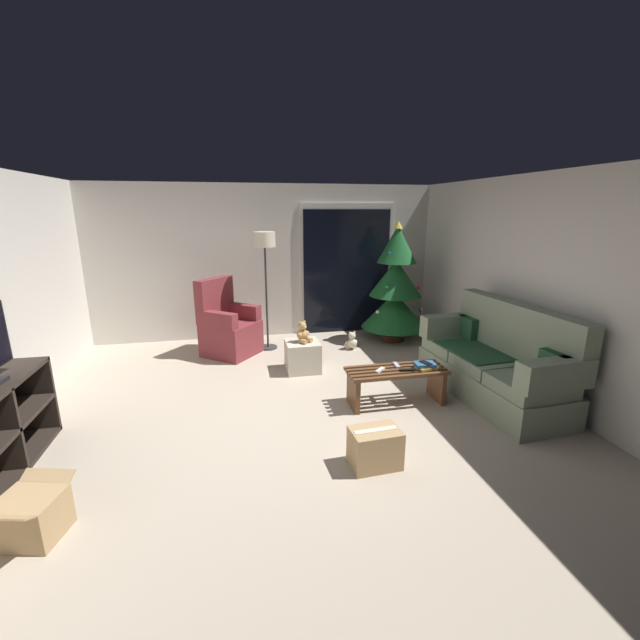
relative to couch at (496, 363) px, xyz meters
name	(u,v)px	position (x,y,z in m)	size (l,w,h in m)	color
ground_plane	(296,418)	(-2.32, -0.06, -0.40)	(7.00, 7.00, 0.00)	#B2A38E
wall_back	(267,262)	(-2.32, 3.00, 0.85)	(5.72, 0.12, 2.50)	silver
wall_right	(552,289)	(0.54, -0.06, 0.85)	(0.12, 6.00, 2.50)	silver
patio_door_frame	(346,269)	(-0.97, 2.93, 0.70)	(1.60, 0.02, 2.20)	silver
patio_door_glass	(347,272)	(-0.97, 2.91, 0.65)	(1.50, 0.02, 2.10)	black
couch	(496,363)	(0.00, 0.00, 0.00)	(0.91, 1.99, 1.08)	gray
coffee_table	(396,381)	(-1.18, 0.05, -0.13)	(1.10, 0.40, 0.41)	brown
remote_silver	(396,365)	(-1.15, 0.14, 0.02)	(0.04, 0.16, 0.02)	#ADADB2
remote_white	(380,370)	(-1.38, 0.03, 0.02)	(0.04, 0.16, 0.02)	silver
remote_black	(407,370)	(-1.10, -0.02, 0.02)	(0.04, 0.16, 0.02)	black
book_stack	(426,366)	(-0.86, 0.01, 0.04)	(0.28, 0.19, 0.06)	#B79333
cell_phone	(426,363)	(-0.87, 0.00, 0.08)	(0.07, 0.14, 0.01)	black
christmas_tree	(395,289)	(-0.34, 2.24, 0.46)	(1.05, 1.05, 1.93)	#4C1E19
armchair	(228,328)	(-3.00, 2.12, 0.00)	(0.96, 0.96, 1.13)	maroon
floor_lamp	(265,251)	(-2.41, 2.25, 1.11)	(0.32, 0.32, 1.78)	#2D2D30
ottoman	(303,356)	(-2.03, 1.23, -0.20)	(0.44, 0.44, 0.40)	beige
teddy_bear_honey	(303,333)	(-2.02, 1.22, 0.12)	(0.21, 0.22, 0.29)	tan
teddy_bear_cream_by_tree	(352,342)	(-1.14, 1.93, -0.28)	(0.20, 0.20, 0.29)	beige
cardboard_box_open_near_shelf	(31,517)	(-4.26, -1.29, -0.25)	(0.47, 0.57, 0.35)	tan
cardboard_box_taped_mid_floor	(375,448)	(-1.79, -1.00, -0.23)	(0.43, 0.31, 0.34)	tan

